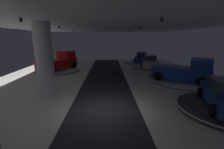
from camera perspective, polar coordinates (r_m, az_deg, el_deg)
name	(u,v)px	position (r m, az deg, el deg)	size (l,w,h in m)	color
ground	(104,110)	(9.71, -2.92, -13.13)	(24.00, 44.00, 0.06)	silver
ceiling_with_spotlights	(103,15)	(8.75, -3.40, 21.51)	(24.00, 44.00, 0.39)	silver
column_left	(45,60)	(12.48, -24.14, 5.11)	(1.28, 1.28, 5.50)	silver
display_platform_deep_right	(142,63)	(26.25, 11.12, 4.31)	(5.81, 5.81, 0.34)	silver
display_car_deep_right	(142,58)	(26.15, 11.22, 6.30)	(3.32, 4.56, 1.71)	navy
display_platform_far_right	(150,68)	(21.61, 14.15, 2.22)	(5.00, 5.00, 0.38)	#B7B7BC
display_car_far_right	(150,62)	(21.42, 14.30, 4.66)	(3.18, 4.55, 1.71)	silver
display_platform_near_right	(223,109)	(11.57, 36.33, -10.44)	(5.27, 5.27, 0.26)	#333338
display_platform_deep_left	(65,63)	(27.45, -17.46, 4.32)	(4.92, 4.92, 0.32)	silver
display_car_deep_left	(64,57)	(27.30, -17.62, 6.18)	(2.43, 4.32, 1.71)	silver
display_platform_mid_right	(180,81)	(16.49, 24.18, -2.35)	(6.00, 6.00, 0.24)	silver
pickup_truck_mid_right	(184,71)	(16.22, 25.66, 1.04)	(5.57, 4.72, 2.30)	navy
display_platform_far_left	(58,70)	(21.28, -19.68, 1.49)	(5.68, 5.68, 0.26)	#B7B7BC
pickup_truck_far_left	(59,62)	(21.32, -19.30, 4.42)	(4.45, 5.67, 2.30)	red
visitor_walking_near	(115,68)	(17.47, 1.11, 2.31)	(0.32, 0.32, 1.59)	black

